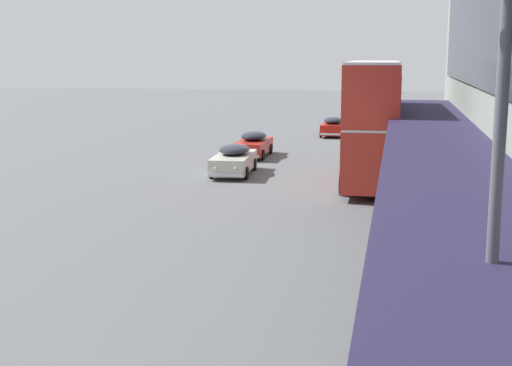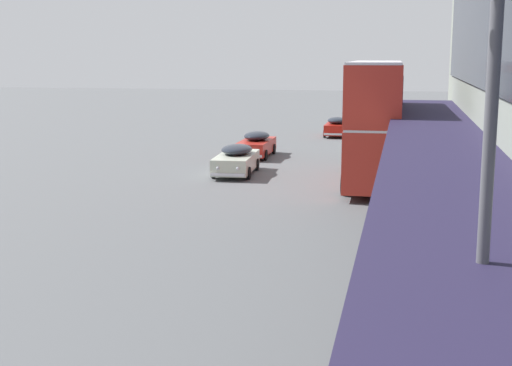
% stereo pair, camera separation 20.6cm
% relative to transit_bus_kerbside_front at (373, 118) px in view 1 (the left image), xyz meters
% --- Properties ---
extents(transit_bus_kerbside_front, '(2.78, 10.59, 5.87)m').
position_rel_transit_bus_kerbside_front_xyz_m(transit_bus_kerbside_front, '(0.00, 0.00, 0.00)').
color(transit_bus_kerbside_front, '#B62B20').
rests_on(transit_bus_kerbside_front, ground).
extents(sedan_trailing_near, '(1.79, 4.26, 1.50)m').
position_rel_transit_bus_kerbside_front_xyz_m(sedan_trailing_near, '(-3.65, 20.08, -2.43)').
color(sedan_trailing_near, '#B51A11').
rests_on(sedan_trailing_near, ground).
extents(sedan_trailing_mid, '(1.90, 4.76, 1.54)m').
position_rel_transit_bus_kerbside_front_xyz_m(sedan_trailing_mid, '(-7.46, 7.84, -2.41)').
color(sedan_trailing_mid, '#B1251D').
rests_on(sedan_trailing_mid, ground).
extents(sedan_second_mid, '(2.14, 4.96, 1.54)m').
position_rel_transit_bus_kerbside_front_xyz_m(sedan_second_mid, '(-7.16, 1.22, -2.40)').
color(sedan_second_mid, beige).
rests_on(sedan_second_mid, ground).
extents(pedestrian_at_kerb, '(0.33, 0.62, 1.86)m').
position_rel_transit_bus_kerbside_front_xyz_m(pedestrian_at_kerb, '(2.69, -19.98, -1.99)').
color(pedestrian_at_kerb, '#1B333C').
rests_on(pedestrian_at_kerb, sidewalk_kerb).
extents(street_lamp, '(1.50, 0.28, 7.41)m').
position_rel_transit_bus_kerbside_front_xyz_m(street_lamp, '(2.24, -25.69, 1.26)').
color(street_lamp, '#4C4C51').
rests_on(street_lamp, sidewalk_kerb).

